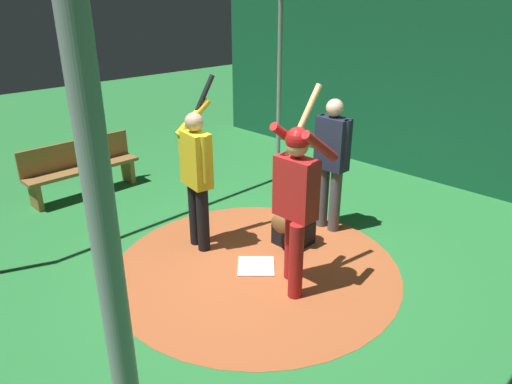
% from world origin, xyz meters
% --- Properties ---
extents(ground_plane, '(25.66, 25.66, 0.00)m').
position_xyz_m(ground_plane, '(0.00, 0.00, 0.00)').
color(ground_plane, '#287A38').
extents(dirt_circle, '(3.31, 3.31, 0.01)m').
position_xyz_m(dirt_circle, '(0.00, 0.00, 0.00)').
color(dirt_circle, '#AD562D').
rests_on(dirt_circle, ground).
extents(home_plate, '(0.59, 0.59, 0.01)m').
position_xyz_m(home_plate, '(0.00, 0.00, 0.01)').
color(home_plate, white).
rests_on(home_plate, dirt_circle).
extents(batter, '(0.68, 0.49, 2.12)m').
position_xyz_m(batter, '(-0.02, 0.55, 1.08)').
color(batter, maroon).
rests_on(batter, ground).
extents(catcher, '(0.58, 0.40, 0.99)m').
position_xyz_m(catcher, '(-0.69, -0.06, 0.39)').
color(catcher, black).
rests_on(catcher, ground).
extents(umpire, '(0.22, 0.49, 1.76)m').
position_xyz_m(umpire, '(-1.40, -0.03, 0.99)').
color(umpire, '#4C4C51').
rests_on(umpire, ground).
extents(visitor, '(0.58, 0.51, 2.07)m').
position_xyz_m(visitor, '(0.14, -0.85, 0.99)').
color(visitor, black).
rests_on(visitor, ground).
extents(back_wall, '(0.22, 9.66, 3.45)m').
position_xyz_m(back_wall, '(-4.14, 0.00, 1.74)').
color(back_wall, '#145133').
rests_on(back_wall, ground).
extents(cage_frame, '(5.70, 4.57, 3.20)m').
position_xyz_m(cage_frame, '(0.00, 0.00, 2.22)').
color(cage_frame, gray).
rests_on(cage_frame, ground).
extents(bench, '(1.77, 0.36, 0.85)m').
position_xyz_m(bench, '(0.39, -3.48, 0.45)').
color(bench, olive).
rests_on(bench, ground).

